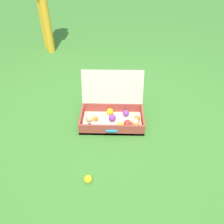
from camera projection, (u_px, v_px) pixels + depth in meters
name	position (u px, v px, depth m)	size (l,w,h in m)	color
ground_plane	(113.00, 123.00, 2.33)	(16.00, 16.00, 0.00)	#3D7A2D
open_suitcase	(114.00, 112.00, 2.31)	(0.64, 0.50, 0.47)	beige
stray_ball_on_grass	(88.00, 179.00, 1.76)	(0.06, 0.06, 0.06)	yellow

